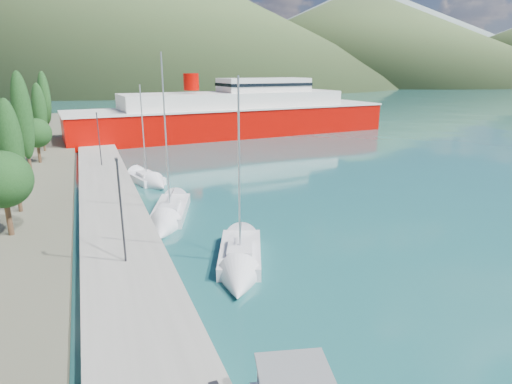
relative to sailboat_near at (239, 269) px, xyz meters
name	(u,v)px	position (x,y,z in m)	size (l,w,h in m)	color
ground	(121,110)	(2.88, 110.54, -0.33)	(1400.00, 1400.00, 0.00)	#1D5959
quay	(110,201)	(-6.12, 16.54, 0.07)	(5.00, 88.00, 0.80)	gray
hills_far	(187,20)	(141.46, 609.27, 77.06)	(1480.00, 900.00, 180.00)	slate
hills_near	(207,24)	(100.92, 363.04, 48.85)	(1010.00, 520.00, 115.00)	#3F532C
tree_row	(21,136)	(-12.93, 21.86, 5.51)	(3.80, 63.60, 10.78)	#47301E
lamp_posts	(117,194)	(-6.12, 5.51, 3.76)	(0.15, 47.49, 6.06)	#2D2D33
sailboat_near	(239,269)	(0.00, 0.00, 0.00)	(5.49, 8.86, 12.24)	silver
sailboat_mid	(167,220)	(-2.37, 9.99, 0.00)	(5.48, 9.89, 13.80)	silver
sailboat_far	(152,182)	(-1.61, 22.31, -0.02)	(4.18, 7.87, 11.04)	silver
ferry	(236,115)	(18.23, 52.46, 3.17)	(58.57, 16.60, 11.48)	#AF0500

